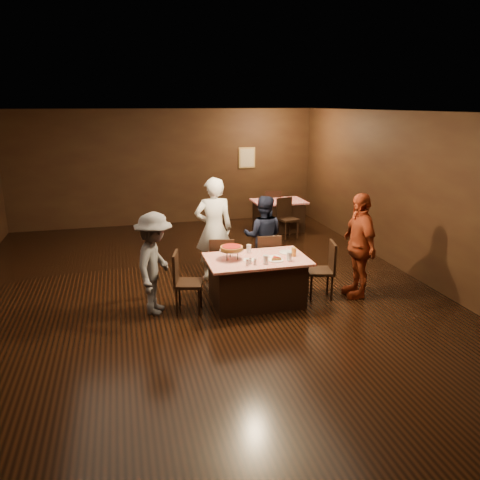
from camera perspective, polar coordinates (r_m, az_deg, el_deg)
name	(u,v)px	position (r m, az deg, el deg)	size (l,w,h in m)	color
room	(196,168)	(7.59, -5.35, 8.77)	(10.00, 10.04, 3.02)	black
main_table	(257,281)	(7.54, 2.05, -5.00)	(1.60, 1.00, 0.77)	red
back_table	(278,215)	(11.93, 4.71, 3.00)	(1.30, 0.90, 0.77)	red
chair_far_left	(222,263)	(8.10, -2.17, -2.80)	(0.42, 0.42, 0.95)	black
chair_far_right	(266,259)	(8.30, 3.24, -2.34)	(0.42, 0.42, 0.95)	black
chair_end_left	(188,282)	(7.29, -6.30, -5.11)	(0.42, 0.42, 0.95)	black
chair_end_right	(320,270)	(7.88, 9.77, -3.60)	(0.42, 0.42, 0.95)	black
chair_back_near	(288,218)	(11.27, 5.88, 2.64)	(0.42, 0.42, 0.95)	black
chair_back_far	(271,207)	(12.47, 3.82, 4.02)	(0.42, 0.42, 0.95)	black
diner_white_jacket	(214,229)	(8.45, -3.21, 1.33)	(0.69, 0.45, 1.89)	white
diner_navy_hoodie	(263,236)	(8.66, 2.86, 0.46)	(0.74, 0.58, 1.52)	black
diner_grey_knit	(155,264)	(7.20, -10.35, -2.86)	(1.02, 0.59, 1.59)	#545459
diner_red_shirt	(359,245)	(7.94, 14.28, -0.64)	(1.03, 0.43, 1.76)	#98361A
pizza_stand	(232,248)	(7.30, -1.03, -1.01)	(0.38, 0.38, 0.22)	black
plate_with_slice	(276,259)	(7.31, 4.36, -2.32)	(0.25, 0.25, 0.06)	white
plate_empty	(286,252)	(7.71, 5.68, -1.50)	(0.25, 0.25, 0.01)	white
glass_front_left	(266,260)	(7.13, 3.15, -2.41)	(0.08, 0.08, 0.14)	silver
glass_front_right	(289,257)	(7.30, 6.03, -2.02)	(0.08, 0.08, 0.14)	silver
glass_amber	(294,252)	(7.53, 6.57, -1.47)	(0.08, 0.08, 0.14)	#BF7F26
glass_back	(249,249)	(7.65, 1.08, -1.07)	(0.08, 0.08, 0.14)	silver
condiments	(251,262)	(7.09, 1.33, -2.68)	(0.17, 0.10, 0.09)	silver
napkin_center	(275,257)	(7.50, 4.28, -2.02)	(0.16, 0.16, 0.01)	white
napkin_left	(249,260)	(7.32, 1.06, -2.42)	(0.16, 0.16, 0.01)	white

